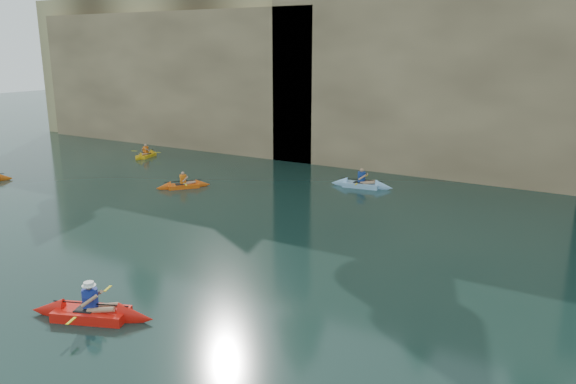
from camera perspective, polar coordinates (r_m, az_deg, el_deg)
The scene contains 10 objects.
ground at distance 17.07m, azimuth -12.16°, elevation -12.41°, with size 160.00×160.00×0.00m, color black.
cliff at distance 42.30m, azimuth 16.80°, elevation 11.75°, with size 70.00×16.00×12.00m, color tan.
cliff_slab_west at distance 45.48m, azimuth -11.62°, elevation 11.31°, with size 26.00×2.40×10.56m, color tan.
cliff_slab_center at distance 34.66m, azimuth 16.84°, elevation 10.75°, with size 24.00×2.40×11.40m, color tan.
sea_cave_west at distance 43.97m, azimuth -10.03°, elevation 6.99°, with size 4.50×1.00×4.00m, color black.
sea_cave_center at distance 36.48m, azimuth 6.93°, elevation 4.94°, with size 3.50×1.00×3.20m, color black.
main_kayaker at distance 17.55m, azimuth -19.34°, elevation -11.49°, with size 3.82×2.39×1.40m.
kayaker_orange at distance 31.77m, azimuth -10.59°, elevation 0.66°, with size 2.45×2.77×1.15m.
kayaker_yellow at distance 41.23m, azimuth -14.22°, elevation 3.65°, with size 2.27×2.94×1.17m.
kayaker_ltblue_mid at distance 31.62m, azimuth 7.46°, elevation 0.77°, with size 3.62×2.61×1.35m.
Camera 1 is at (10.67, -10.90, 7.66)m, focal length 35.00 mm.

